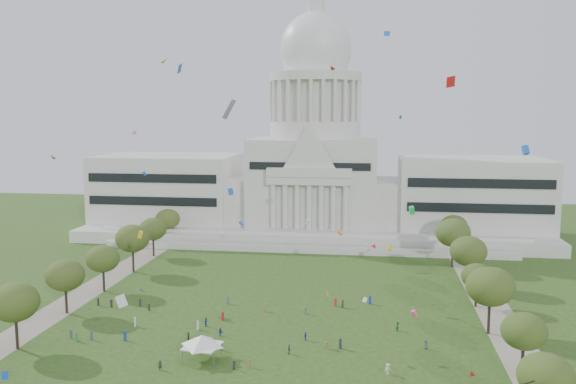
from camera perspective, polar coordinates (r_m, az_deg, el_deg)
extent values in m
plane|color=#2B4C17|center=(114.18, -3.30, -15.04)|extent=(400.00, 400.00, 0.00)
cube|color=beige|center=(223.28, 2.54, -3.27)|extent=(160.00, 60.00, 4.00)
cube|color=beige|center=(191.36, 1.57, -5.40)|extent=(130.00, 3.00, 2.00)
cube|color=beige|center=(198.80, 1.83, -4.47)|extent=(140.00, 3.00, 5.00)
cube|color=beige|center=(232.05, -11.11, 0.25)|extent=(50.00, 34.00, 22.00)
cube|color=beige|center=(221.82, 16.82, -0.26)|extent=(50.00, 34.00, 22.00)
cube|color=beige|center=(222.91, -4.45, -0.70)|extent=(12.00, 26.00, 16.00)
cube|color=beige|center=(217.73, 9.56, -0.98)|extent=(12.00, 26.00, 16.00)
cube|color=beige|center=(219.86, 2.54, 0.78)|extent=(44.00, 38.00, 28.00)
cube|color=beige|center=(199.73, 1.98, 1.02)|extent=(28.00, 3.00, 2.40)
cube|color=black|center=(215.77, -12.62, 0.21)|extent=(46.00, 0.40, 11.00)
cube|color=black|center=(204.73, 17.56, -0.35)|extent=(46.00, 0.40, 11.00)
cylinder|color=beige|center=(218.44, 2.57, 5.84)|extent=(32.00, 32.00, 6.00)
cylinder|color=beige|center=(218.37, 2.58, 8.46)|extent=(28.00, 28.00, 14.00)
cylinder|color=beige|center=(218.68, 2.59, 10.69)|extent=(32.40, 32.40, 3.00)
cylinder|color=beige|center=(219.05, 2.60, 12.13)|extent=(22.00, 22.00, 8.00)
ellipsoid|color=silver|center=(219.41, 2.61, 13.17)|extent=(25.00, 25.00, 26.20)
cylinder|color=beige|center=(221.15, 2.63, 16.65)|extent=(6.00, 6.00, 5.00)
ellipsoid|color=silver|center=(221.65, 2.64, 17.42)|extent=(6.40, 6.40, 5.12)
cube|color=gray|center=(156.41, -18.75, -9.13)|extent=(8.00, 160.00, 0.04)
cube|color=gray|center=(142.87, 18.87, -10.73)|extent=(8.00, 160.00, 0.04)
ellipsoid|color=#375117|center=(94.21, 22.95, -15.57)|extent=(7.67, 7.67, 6.27)
cylinder|color=black|center=(126.46, -24.04, -12.02)|extent=(0.56, 0.56, 5.75)
ellipsoid|color=#3A5218|center=(124.63, -24.19, -9.38)|extent=(8.86, 8.86, 7.25)
cylinder|color=black|center=(112.49, 21.09, -14.55)|extent=(0.56, 0.56, 4.92)
ellipsoid|color=#314B15|center=(110.68, 21.22, -12.04)|extent=(7.58, 7.58, 6.20)
cylinder|color=black|center=(143.56, -20.03, -9.56)|extent=(0.56, 0.56, 5.47)
ellipsoid|color=#3A491B|center=(142.02, -20.14, -7.32)|extent=(8.42, 8.42, 6.89)
cylinder|color=black|center=(129.49, 18.28, -11.18)|extent=(0.56, 0.56, 6.20)
ellipsoid|color=#394D17|center=(127.58, 18.40, -8.38)|extent=(9.55, 9.55, 7.82)
cylinder|color=black|center=(157.41, -16.86, -7.96)|extent=(0.56, 0.56, 5.27)
ellipsoid|color=#36511A|center=(156.04, -16.94, -5.98)|extent=(8.12, 8.12, 6.65)
cylinder|color=black|center=(145.79, 17.17, -9.36)|extent=(0.56, 0.56, 4.56)
ellipsoid|color=#32471A|center=(144.49, 17.25, -7.53)|extent=(7.01, 7.01, 5.74)
cylinder|color=black|center=(173.69, -14.29, -6.29)|extent=(0.56, 0.56, 6.03)
ellipsoid|color=#3A4A1B|center=(172.30, -14.35, -4.22)|extent=(9.29, 9.29, 7.60)
cylinder|color=black|center=(160.44, 16.44, -7.52)|extent=(0.56, 0.56, 5.97)
ellipsoid|color=#364619|center=(158.95, 16.53, -5.32)|extent=(9.19, 9.19, 7.52)
cylinder|color=black|center=(190.99, -12.48, -5.08)|extent=(0.56, 0.56, 5.41)
ellipsoid|color=#36461A|center=(189.84, -12.53, -3.39)|extent=(8.33, 8.33, 6.81)
cylinder|color=black|center=(179.59, 15.12, -5.81)|extent=(0.56, 0.56, 6.37)
ellipsoid|color=#374B1B|center=(178.19, 15.19, -3.69)|extent=(9.82, 9.82, 8.03)
cylinder|color=black|center=(208.21, -11.15, -4.01)|extent=(0.56, 0.56, 5.32)
ellipsoid|color=#40511D|center=(207.17, -11.19, -2.49)|extent=(8.19, 8.19, 6.70)
cylinder|color=black|center=(197.37, 15.20, -4.75)|extent=(0.56, 0.56, 5.47)
ellipsoid|color=#304616|center=(196.24, 15.26, -3.10)|extent=(8.42, 8.42, 6.89)
cylinder|color=#4C4C4C|center=(111.29, -9.82, -15.07)|extent=(0.12, 0.12, 2.45)
cylinder|color=#4C4C4C|center=(109.82, -6.99, -15.33)|extent=(0.12, 0.12, 2.45)
cylinder|color=#4C4C4C|center=(116.14, -8.97, -14.07)|extent=(0.12, 0.12, 2.45)
cylinder|color=#4C4C4C|center=(114.73, -6.26, -14.30)|extent=(0.12, 0.12, 2.45)
cube|color=white|center=(112.47, -8.02, -14.06)|extent=(6.65, 6.65, 0.20)
pyramid|color=white|center=(112.07, -8.03, -13.55)|extent=(9.32, 9.32, 1.96)
imported|color=#4C4C51|center=(119.42, 12.79, -13.74)|extent=(0.99, 0.86, 1.71)
imported|color=#33723F|center=(127.32, 10.25, -12.26)|extent=(1.03, 1.05, 1.88)
imported|color=olive|center=(116.71, 3.65, -14.11)|extent=(1.05, 1.10, 1.55)
imported|color=#4C4C51|center=(114.35, 0.09, -14.51)|extent=(0.90, 1.17, 1.77)
imported|color=navy|center=(123.46, -6.34, -12.88)|extent=(1.61, 1.41, 1.67)
imported|color=#26262B|center=(110.14, -11.89, -15.57)|extent=(0.79, 0.75, 1.76)
imported|color=navy|center=(129.00, -7.68, -11.97)|extent=(1.01, 0.94, 1.78)
imported|color=silver|center=(107.64, 9.33, -16.02)|extent=(1.38, 1.28, 1.93)
imported|color=navy|center=(120.59, 1.65, -13.35)|extent=(0.76, 1.07, 1.65)
cube|color=#33723F|center=(126.81, -19.16, -12.71)|extent=(0.52, 0.48, 1.66)
cube|color=#26262B|center=(108.63, -5.07, -15.83)|extent=(0.48, 0.46, 1.55)
cube|color=navy|center=(142.90, 7.68, -9.99)|extent=(0.59, 0.56, 1.92)
cube|color=silver|center=(131.50, -14.13, -11.71)|extent=(0.47, 0.59, 1.94)
cube|color=#26262B|center=(144.11, -13.66, -10.01)|extent=(0.37, 0.51, 1.77)
cube|color=#4C4C51|center=(126.63, -17.90, -12.63)|extent=(0.58, 0.53, 1.87)
cube|color=#4C4C51|center=(142.45, -5.66, -10.03)|extent=(0.50, 0.57, 1.84)
cube|color=#26262B|center=(145.08, -16.20, -9.98)|extent=(0.56, 0.49, 1.78)
cube|color=#4C4C51|center=(116.61, -6.29, -14.14)|extent=(0.31, 0.46, 1.66)
cube|color=#B21E1E|center=(140.68, 4.48, -10.25)|extent=(0.49, 0.32, 1.79)
cube|color=#26262B|center=(139.82, 5.14, -10.37)|extent=(0.42, 0.54, 1.78)
cube|color=#26262B|center=(117.13, 4.92, -13.96)|extent=(0.52, 0.59, 1.88)
cube|color=#B21E1E|center=(131.88, -6.12, -11.49)|extent=(0.52, 0.57, 1.83)
cube|color=navy|center=(124.42, -15.00, -12.87)|extent=(0.60, 0.54, 1.93)
cube|color=olive|center=(109.19, -3.62, -15.72)|extent=(0.42, 0.31, 1.45)
cube|color=#26262B|center=(122.25, -9.30, -13.18)|extent=(0.26, 0.41, 1.55)
cube|color=#4C4C51|center=(135.02, 1.66, -11.06)|extent=(0.27, 0.41, 1.51)
cube|color=olive|center=(136.80, -2.25, -10.76)|extent=(0.40, 0.52, 1.76)
cube|color=silver|center=(127.31, -8.43, -12.25)|extent=(0.34, 0.50, 1.79)
cube|color=#4C4C51|center=(128.76, -19.64, -12.41)|extent=(0.50, 0.38, 1.68)
cube|color=#26262B|center=(140.60, -12.86, -10.48)|extent=(0.48, 0.45, 1.54)
cube|color=#26262B|center=(147.18, -17.33, -9.78)|extent=(0.34, 0.49, 1.76)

